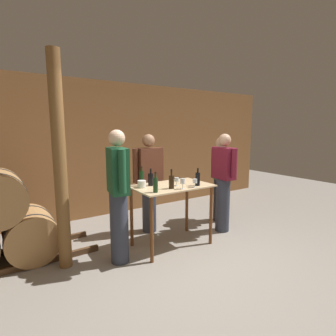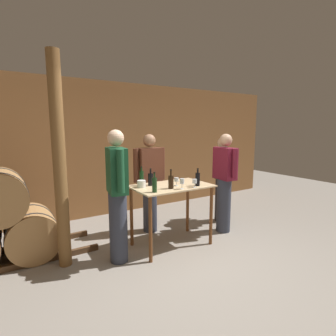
{
  "view_description": "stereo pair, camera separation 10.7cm",
  "coord_description": "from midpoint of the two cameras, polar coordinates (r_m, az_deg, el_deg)",
  "views": [
    {
      "loc": [
        -2.07,
        -2.44,
        1.78
      ],
      "look_at": [
        0.08,
        0.82,
        1.18
      ],
      "focal_mm": 28.0,
      "sensor_mm": 36.0,
      "label": 1
    },
    {
      "loc": [
        -1.98,
        -2.5,
        1.78
      ],
      "look_at": [
        0.08,
        0.82,
        1.18
      ],
      "focal_mm": 28.0,
      "sensor_mm": 36.0,
      "label": 2
    }
  ],
  "objects": [
    {
      "name": "wine_bottle_far_right",
      "position": [
        3.9,
        5.7,
        -2.32
      ],
      "size": [
        0.07,
        0.07,
        0.26
      ],
      "color": "black",
      "rests_on": "tasting_table"
    },
    {
      "name": "wine_glass_near_left",
      "position": [
        3.67,
        2.36,
        -2.95
      ],
      "size": [
        0.06,
        0.06,
        0.15
      ],
      "color": "silver",
      "rests_on": "tasting_table"
    },
    {
      "name": "ground_plane",
      "position": [
        3.66,
        5.5,
        -20.49
      ],
      "size": [
        14.0,
        14.0,
        0.0
      ],
      "primitive_type": "plane",
      "color": "gray"
    },
    {
      "name": "wine_bottle_left",
      "position": [
        3.9,
        -6.53,
        -2.13
      ],
      "size": [
        0.07,
        0.07,
        0.29
      ],
      "color": "#193819",
      "rests_on": "tasting_table"
    },
    {
      "name": "ice_bucket",
      "position": [
        3.8,
        -6.54,
        -3.48
      ],
      "size": [
        0.12,
        0.12,
        0.1
      ],
      "color": "white",
      "rests_on": "tasting_table"
    },
    {
      "name": "person_visitor_with_scarf",
      "position": [
        3.48,
        -11.63,
        -5.56
      ],
      "size": [
        0.29,
        0.58,
        1.76
      ],
      "color": "#333847",
      "rests_on": "ground_plane"
    },
    {
      "name": "back_wall",
      "position": [
        5.54,
        -11.94,
        4.05
      ],
      "size": [
        8.4,
        0.05,
        2.7
      ],
      "color": "brown",
      "rests_on": "ground_plane"
    },
    {
      "name": "wine_glass_near_right",
      "position": [
        3.79,
        5.07,
        -2.91
      ],
      "size": [
        0.07,
        0.07,
        0.12
      ],
      "color": "silver",
      "rests_on": "tasting_table"
    },
    {
      "name": "wine_bottle_right",
      "position": [
        3.69,
        -0.07,
        -2.97
      ],
      "size": [
        0.08,
        0.08,
        0.28
      ],
      "color": "black",
      "rests_on": "tasting_table"
    },
    {
      "name": "wine_bottle_center",
      "position": [
        3.89,
        -4.56,
        -2.44
      ],
      "size": [
        0.08,
        0.08,
        0.26
      ],
      "color": "black",
      "rests_on": "tasting_table"
    },
    {
      "name": "wooden_post",
      "position": [
        3.5,
        -23.31,
        0.89
      ],
      "size": [
        0.16,
        0.16,
        2.7
      ],
      "color": "brown",
      "rests_on": "ground_plane"
    },
    {
      "name": "person_visitor_near_door",
      "position": [
        4.47,
        -4.86,
        -2.85
      ],
      "size": [
        0.59,
        0.24,
        1.68
      ],
      "color": "#333847",
      "rests_on": "ground_plane"
    },
    {
      "name": "barrel_rack",
      "position": [
        4.13,
        -33.42,
        -10.61
      ],
      "size": [
        2.35,
        0.75,
        1.26
      ],
      "color": "#4C331E",
      "rests_on": "ground_plane"
    },
    {
      "name": "person_visitor_bearded",
      "position": [
        5.08,
        10.72,
        -2.0
      ],
      "size": [
        0.34,
        0.56,
        1.61
      ],
      "color": "#232328",
      "rests_on": "ground_plane"
    },
    {
      "name": "wine_glass_near_center",
      "position": [
        3.88,
        1.1,
        -2.59
      ],
      "size": [
        0.07,
        0.07,
        0.12
      ],
      "color": "silver",
      "rests_on": "tasting_table"
    },
    {
      "name": "person_host",
      "position": [
        4.56,
        11.31,
        -2.7
      ],
      "size": [
        0.25,
        0.59,
        1.69
      ],
      "color": "#333847",
      "rests_on": "ground_plane"
    },
    {
      "name": "tasting_table",
      "position": [
        3.96,
        0.02,
        -6.25
      ],
      "size": [
        1.17,
        0.73,
        0.93
      ],
      "color": "#D1B284",
      "rests_on": "ground_plane"
    },
    {
      "name": "wine_bottle_far_left",
      "position": [
        3.49,
        -3.61,
        -3.56
      ],
      "size": [
        0.06,
        0.06,
        0.28
      ],
      "color": "#193819",
      "rests_on": "tasting_table"
    }
  ]
}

